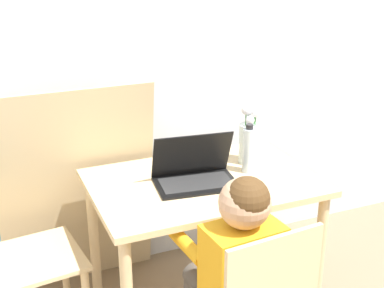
{
  "coord_description": "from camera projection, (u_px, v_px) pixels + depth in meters",
  "views": [
    {
      "loc": [
        -0.99,
        -0.38,
        1.75
      ],
      "look_at": [
        -0.12,
        1.68,
        0.88
      ],
      "focal_mm": 50.0,
      "sensor_mm": 36.0,
      "label": 1
    }
  ],
  "objects": [
    {
      "name": "water_bottle",
      "position": [
        249.0,
        150.0,
        2.51
      ],
      "size": [
        0.06,
        0.06,
        0.24
      ],
      "color": "silver",
      "rests_on": "dining_table"
    },
    {
      "name": "person_seated",
      "position": [
        235.0,
        258.0,
        2.01
      ],
      "size": [
        0.32,
        0.44,
        0.98
      ],
      "rotation": [
        0.0,
        0.0,
        3.22
      ],
      "color": "orange",
      "rests_on": "ground_plane"
    },
    {
      "name": "cardboard_panel",
      "position": [
        74.0,
        192.0,
        2.7
      ],
      "size": [
        0.83,
        0.17,
        1.1
      ],
      "color": "tan",
      "rests_on": "ground_plane"
    },
    {
      "name": "wall_back",
      "position": [
        172.0,
        40.0,
        2.78
      ],
      "size": [
        6.4,
        0.05,
        2.5
      ],
      "color": "silver",
      "rests_on": "ground_plane"
    },
    {
      "name": "laptop",
      "position": [
        194.0,
        171.0,
        2.43
      ],
      "size": [
        0.39,
        0.28,
        0.23
      ],
      "rotation": [
        0.0,
        0.0,
        -0.12
      ],
      "color": "black",
      "rests_on": "dining_table"
    },
    {
      "name": "flower_vase",
      "position": [
        250.0,
        139.0,
        2.62
      ],
      "size": [
        0.11,
        0.11,
        0.29
      ],
      "color": "silver",
      "rests_on": "dining_table"
    },
    {
      "name": "chair_spare",
      "position": [
        2.0,
        234.0,
        2.26
      ],
      "size": [
        0.47,
        0.44,
        0.85
      ],
      "rotation": [
        0.0,
        0.0,
        1.68
      ],
      "color": "#D6B784",
      "rests_on": "ground_plane"
    },
    {
      "name": "dining_table",
      "position": [
        203.0,
        199.0,
        2.5
      ],
      "size": [
        1.03,
        0.7,
        0.7
      ],
      "color": "#D6B784",
      "rests_on": "ground_plane"
    }
  ]
}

